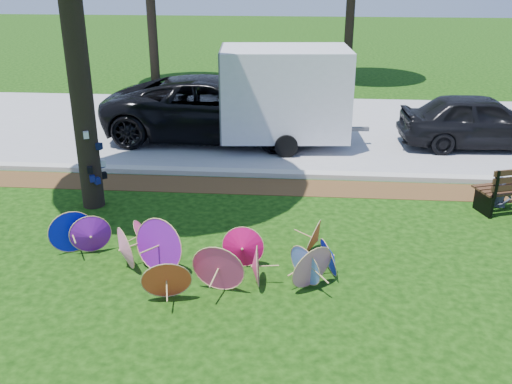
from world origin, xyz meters
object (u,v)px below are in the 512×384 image
Objects in this scene: parasol_pile at (200,251)px; cargo_trailer at (285,92)px; dark_pickup at (481,121)px; person_left at (503,179)px; black_van at (216,108)px.

cargo_trailer is at bearing 80.95° from parasol_pile.
dark_pickup reaches higher than parasol_pile.
parasol_pile is 1.20× the size of dark_pickup.
dark_pickup is at bearing -2.16° from cargo_trailer.
parasol_pile is 6.50m from person_left.
parasol_pile is at bearing -172.91° from black_van.
black_van is at bearing 96.24° from parasol_pile.
black_van reaches higher than person_left.
black_van is 1.87× the size of cargo_trailer.
cargo_trailer reaches higher than person_left.
person_left reaches higher than parasol_pile.
cargo_trailer is at bearing 155.88° from person_left.
person_left is at bearing 28.88° from parasol_pile.
cargo_trailer is at bearing -103.68° from black_van.
person_left is (-0.66, -4.08, -0.11)m from dark_pickup.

